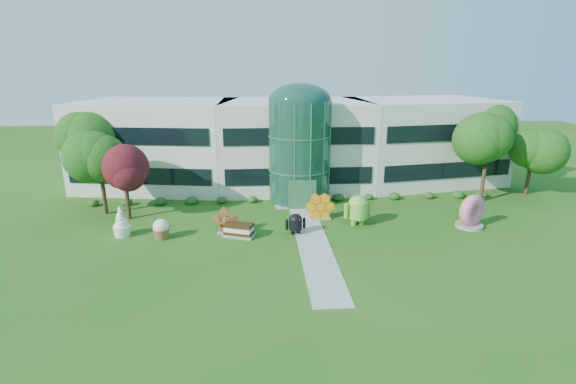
{
  "coord_description": "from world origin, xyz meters",
  "views": [
    {
      "loc": [
        -4.04,
        -28.0,
        12.93
      ],
      "look_at": [
        -1.56,
        6.0,
        2.6
      ],
      "focal_mm": 26.0,
      "sensor_mm": 36.0,
      "label": 1
    }
  ],
  "objects_px": {
    "android_black": "(296,222)",
    "gingerbread": "(225,220)",
    "android_green": "(358,207)",
    "donut": "(471,211)"
  },
  "relations": [
    {
      "from": "android_green",
      "to": "gingerbread",
      "type": "relative_size",
      "value": 1.28
    },
    {
      "from": "donut",
      "to": "android_green",
      "type": "bearing_deg",
      "value": 141.47
    },
    {
      "from": "android_black",
      "to": "donut",
      "type": "xyz_separation_m",
      "value": [
        14.64,
        0.41,
        0.46
      ]
    },
    {
      "from": "android_green",
      "to": "gingerbread",
      "type": "bearing_deg",
      "value": 169.87
    },
    {
      "from": "android_black",
      "to": "gingerbread",
      "type": "xyz_separation_m",
      "value": [
        -5.64,
        0.6,
        0.11
      ]
    },
    {
      "from": "android_green",
      "to": "donut",
      "type": "height_order",
      "value": "android_green"
    },
    {
      "from": "android_green",
      "to": "donut",
      "type": "xyz_separation_m",
      "value": [
        9.2,
        -1.27,
        -0.08
      ]
    },
    {
      "from": "android_green",
      "to": "android_black",
      "type": "relative_size",
      "value": 1.55
    },
    {
      "from": "android_black",
      "to": "donut",
      "type": "bearing_deg",
      "value": -7.85
    },
    {
      "from": "android_black",
      "to": "donut",
      "type": "distance_m",
      "value": 14.65
    }
  ]
}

